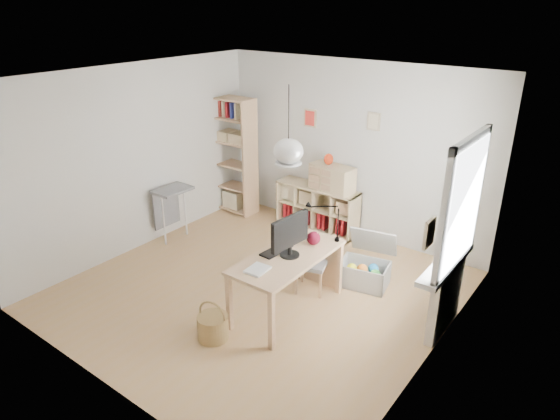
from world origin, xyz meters
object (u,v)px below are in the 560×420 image
Objects in this scene: desk at (288,262)px; cube_shelf at (317,210)px; chair at (313,259)px; drawer_chest at (332,178)px; monitor at (290,234)px; tall_bookshelf at (233,151)px; storage_chest at (366,268)px.

cube_shelf is (-1.02, 2.23, -0.36)m from desk.
desk is at bearing -105.96° from chair.
desk is at bearing -64.12° from drawer_chest.
drawer_chest is (0.28, -0.04, 0.62)m from cube_shelf.
chair is 1.30× the size of monitor.
tall_bookshelf reaches higher than monitor.
monitor is 0.82× the size of drawer_chest.
cube_shelf is 0.68m from drawer_chest.
desk is 1.07× the size of cube_shelf.
drawer_chest is (-0.71, 1.60, 0.49)m from chair.
desk is 2.33m from drawer_chest.
tall_bookshelf is at bearing -165.43° from drawer_chest.
chair is at bearing -58.95° from cube_shelf.
storage_chest is 1.75m from drawer_chest.
tall_bookshelf is 2.46× the size of storage_chest.
chair is 0.84m from monitor.
tall_bookshelf is at bearing 132.75° from chair.
monitor is at bearing -122.59° from storage_chest.
storage_chest is (3.05, -0.82, -0.87)m from tall_bookshelf.
drawer_chest is at bearing 115.23° from monitor.
chair is at bearing 93.23° from desk.
monitor is (1.05, -2.23, 0.73)m from cube_shelf.
drawer_chest is at bearing 94.71° from chair.
desk is 1.84× the size of storage_chest.
tall_bookshelf is 3.27m from storage_chest.
desk is 2.14× the size of drawer_chest.
tall_bookshelf reaches higher than storage_chest.
monitor is at bearing -63.51° from drawer_chest.
monitor is (2.61, -1.94, -0.06)m from tall_bookshelf.
monitor is 2.32m from drawer_chest.
cube_shelf is at bearing 114.61° from desk.
storage_chest is at bearing 67.86° from desk.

